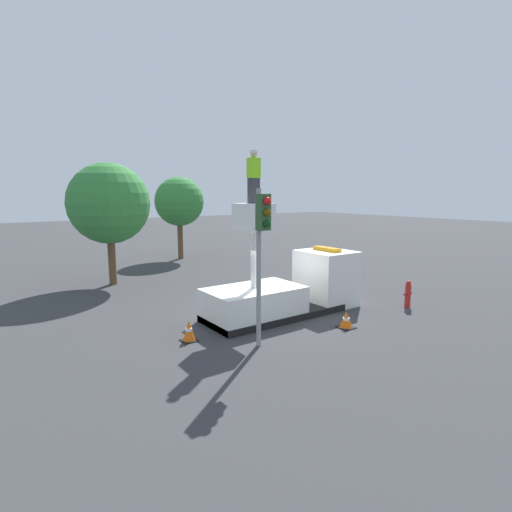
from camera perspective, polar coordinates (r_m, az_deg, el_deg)
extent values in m
plane|color=#38383A|center=(14.81, 2.65, -8.51)|extent=(120.00, 120.00, 0.00)
cube|color=black|center=(14.78, 2.65, -8.07)|extent=(5.24, 2.10, 0.24)
cube|color=white|center=(14.11, -0.31, -6.89)|extent=(3.39, 2.04, 1.18)
cube|color=white|center=(16.23, 9.98, -3.09)|extent=(1.85, 2.04, 2.19)
cube|color=black|center=(16.82, 12.26, -1.23)|extent=(0.03, 1.74, 0.87)
cube|color=orange|center=(16.03, 10.10, 0.97)|extent=(0.36, 1.23, 0.14)
cylinder|color=silver|center=(13.75, -0.32, -0.25)|extent=(0.22, 0.22, 2.12)
cube|color=white|center=(13.60, -0.33, 5.63)|extent=(1.08, 1.08, 0.90)
cube|color=#38383D|center=(13.58, -0.33, 9.30)|extent=(0.34, 0.26, 0.84)
cube|color=#8CEA1E|center=(13.60, -0.33, 12.46)|extent=(0.40, 0.26, 0.66)
sphere|color=beige|center=(13.64, -0.33, 14.32)|extent=(0.23, 0.23, 0.23)
cylinder|color=white|center=(13.65, -0.34, 14.68)|extent=(0.26, 0.26, 0.09)
cylinder|color=gray|center=(11.41, 0.39, -1.92)|extent=(0.14, 0.14, 4.58)
cube|color=#2D512D|center=(11.05, 1.04, 6.28)|extent=(0.34, 0.28, 1.00)
sphere|color=red|center=(10.89, 1.62, 7.87)|extent=(0.22, 0.22, 0.22)
sphere|color=#503C07|center=(10.90, 1.62, 6.24)|extent=(0.22, 0.22, 0.22)
sphere|color=#083710|center=(10.92, 1.61, 4.61)|extent=(0.22, 0.22, 0.22)
cylinder|color=#B2231E|center=(16.81, 20.86, -5.35)|extent=(0.22, 0.22, 0.92)
sphere|color=#B2231E|center=(16.69, 20.96, -3.62)|extent=(0.19, 0.19, 0.19)
cylinder|color=#B2231E|center=(16.64, 20.55, -5.14)|extent=(0.12, 0.09, 0.09)
cylinder|color=#B2231E|center=(16.92, 21.20, -4.95)|extent=(0.12, 0.09, 0.09)
cube|color=black|center=(12.57, -9.53, -11.80)|extent=(0.46, 0.46, 0.03)
cone|color=orange|center=(12.46, -9.57, -10.46)|extent=(0.39, 0.39, 0.65)
cylinder|color=white|center=(12.45, -9.57, -10.32)|extent=(0.20, 0.20, 0.09)
cube|color=black|center=(13.86, 12.71, -9.91)|extent=(0.52, 0.52, 0.03)
cone|color=orange|center=(13.77, 12.75, -8.84)|extent=(0.44, 0.44, 0.57)
cylinder|color=white|center=(13.76, 12.76, -8.73)|extent=(0.23, 0.23, 0.08)
cylinder|color=brown|center=(20.76, -19.88, -0.29)|extent=(0.36, 0.36, 2.61)
sphere|color=#337F38|center=(20.52, -20.28, 7.06)|extent=(3.87, 3.87, 3.87)
cylinder|color=brown|center=(27.77, -10.76, 2.44)|extent=(0.36, 0.36, 2.75)
sphere|color=#337F38|center=(27.61, -10.91, 7.66)|extent=(3.29, 3.29, 3.29)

